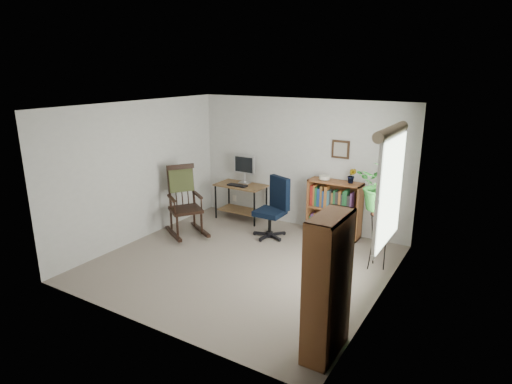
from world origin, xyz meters
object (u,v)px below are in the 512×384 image
Objects in this scene: low_bookshelf at (334,209)px; tall_bookshelf at (328,287)px; desk at (241,202)px; office_chair at (270,208)px; rocking_chair at (185,200)px.

tall_bookshelf is (1.15, -3.18, 0.27)m from low_bookshelf.
office_chair reaches higher than desk.
tall_bookshelf reaches higher than low_bookshelf.
office_chair is at bearing -30.09° from rocking_chair.
tall_bookshelf is (3.46, -1.86, 0.13)m from rocking_chair.
office_chair is 0.71× the size of tall_bookshelf.
desk is 1.13m from office_chair.
rocking_chair is at bearing 151.72° from tall_bookshelf.
rocking_chair is 0.83× the size of tall_bookshelf.
low_bookshelf is 0.65× the size of tall_bookshelf.
rocking_chair is (-0.40, -1.20, 0.28)m from desk.
tall_bookshelf reaches higher than office_chair.
low_bookshelf is at bearing 3.60° from desk.
tall_bookshelf is at bearing -27.44° from office_chair.
desk is 1.30m from rocking_chair.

